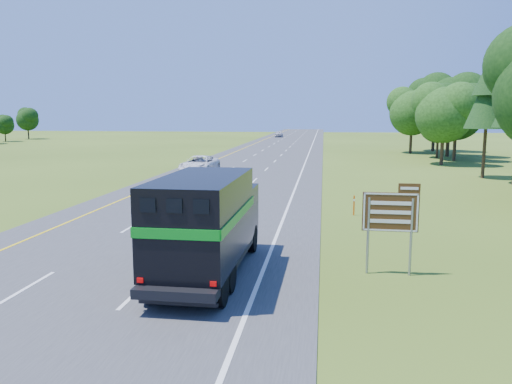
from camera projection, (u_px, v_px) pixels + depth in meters
ground at (48, 315)px, 13.95m from camera, size 300.00×300.00×0.00m
road at (263, 159)px, 62.91m from camera, size 15.00×260.00×0.04m
lane_markings at (263, 159)px, 62.90m from camera, size 11.15×260.00×0.01m
horse_truck at (207, 222)px, 17.03m from camera, size 2.62×8.01×3.53m
white_suv at (200, 165)px, 47.31m from camera, size 3.03×6.06×1.65m
far_car at (279, 134)px, 123.45m from camera, size 1.82×4.45×1.51m
exit_sign at (391, 216)px, 17.19m from camera, size 1.91×0.12×3.24m
delineator at (354, 205)px, 27.70m from camera, size 0.09×0.05×1.12m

